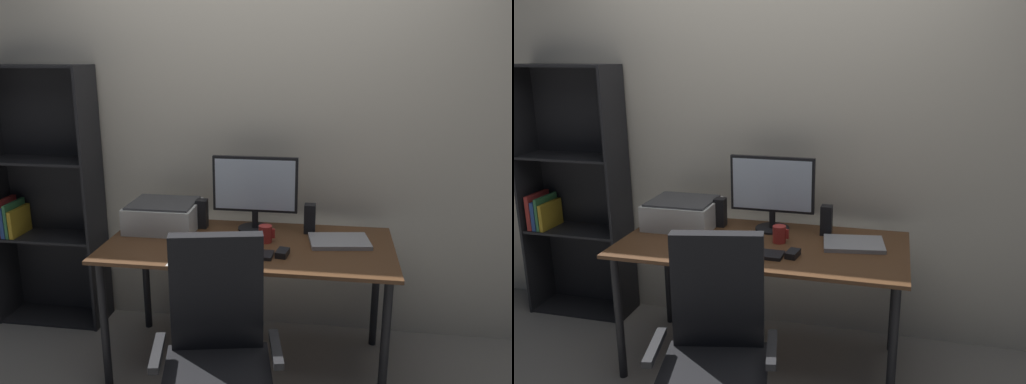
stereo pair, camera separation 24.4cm
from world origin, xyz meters
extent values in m
plane|color=gray|center=(0.00, 0.00, 0.00)|extent=(12.00, 12.00, 0.00)
cube|color=beige|center=(0.00, 0.54, 1.30)|extent=(6.40, 0.10, 2.60)
cube|color=#56351E|center=(0.00, 0.00, 0.73)|extent=(1.56, 0.75, 0.02)
cylinder|color=black|center=(-0.72, -0.31, 0.36)|extent=(0.04, 0.04, 0.72)
cylinder|color=black|center=(0.72, -0.31, 0.36)|extent=(0.04, 0.04, 0.72)
cylinder|color=black|center=(-0.72, 0.31, 0.36)|extent=(0.04, 0.04, 0.72)
cylinder|color=black|center=(0.72, 0.31, 0.36)|extent=(0.04, 0.04, 0.72)
cylinder|color=black|center=(0.00, 0.23, 0.75)|extent=(0.20, 0.20, 0.01)
cylinder|color=black|center=(0.00, 0.23, 0.80)|extent=(0.04, 0.04, 0.10)
cube|color=black|center=(0.00, 0.23, 1.01)|extent=(0.49, 0.03, 0.32)
cube|color=silver|center=(0.00, 0.22, 1.01)|extent=(0.46, 0.01, 0.29)
cube|color=black|center=(0.01, -0.17, 0.75)|extent=(0.29, 0.12, 0.02)
cube|color=black|center=(0.20, -0.15, 0.76)|extent=(0.07, 0.10, 0.03)
cylinder|color=#B72D28|center=(0.09, 0.03, 0.79)|extent=(0.07, 0.07, 0.09)
cube|color=#B72D28|center=(0.13, 0.03, 0.79)|extent=(0.02, 0.01, 0.05)
cube|color=#99999E|center=(0.49, 0.08, 0.75)|extent=(0.35, 0.27, 0.02)
cube|color=black|center=(-0.32, 0.22, 0.82)|extent=(0.06, 0.07, 0.17)
cube|color=black|center=(0.32, 0.22, 0.82)|extent=(0.06, 0.07, 0.17)
cube|color=silver|center=(-0.53, 0.17, 0.81)|extent=(0.40, 0.34, 0.15)
cube|color=#424244|center=(-0.53, 0.17, 0.90)|extent=(0.37, 0.31, 0.01)
cube|color=white|center=(-0.24, -0.22, 0.74)|extent=(0.22, 0.30, 0.00)
cube|color=black|center=(0.01, -0.82, 0.45)|extent=(0.52, 0.52, 0.08)
cube|color=black|center=(-0.04, -0.62, 0.75)|extent=(0.41, 0.15, 0.52)
cube|color=#232326|center=(-0.23, -0.85, 0.58)|extent=(0.09, 0.26, 0.03)
cube|color=#232326|center=(0.24, -0.76, 0.58)|extent=(0.09, 0.26, 0.03)
cube|color=black|center=(-1.71, 0.33, 0.84)|extent=(0.02, 0.28, 1.67)
cube|color=black|center=(-1.04, 0.33, 0.84)|extent=(0.02, 0.28, 1.67)
cube|color=black|center=(-1.38, 0.47, 0.84)|extent=(0.69, 0.01, 1.67)
cube|color=black|center=(-1.38, 0.33, 0.01)|extent=(0.65, 0.26, 0.02)
cube|color=black|center=(-1.38, 0.33, 0.59)|extent=(0.65, 0.26, 0.02)
cube|color=black|center=(-1.38, 0.33, 1.09)|extent=(0.65, 0.26, 0.02)
cube|color=black|center=(-1.38, 0.33, 1.67)|extent=(0.65, 0.26, 0.02)
cube|color=#B22D28|center=(-1.66, 0.32, 0.71)|extent=(0.03, 0.22, 0.24)
cube|color=#28478C|center=(-1.62, 0.32, 0.69)|extent=(0.03, 0.22, 0.20)
cube|color=#337242|center=(-1.59, 0.32, 0.70)|extent=(0.02, 0.22, 0.22)
cube|color=gold|center=(-1.57, 0.32, 0.68)|extent=(0.03, 0.22, 0.18)
camera|label=1|loc=(0.43, -2.62, 1.75)|focal=36.42mm
camera|label=2|loc=(0.67, -2.57, 1.75)|focal=36.42mm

